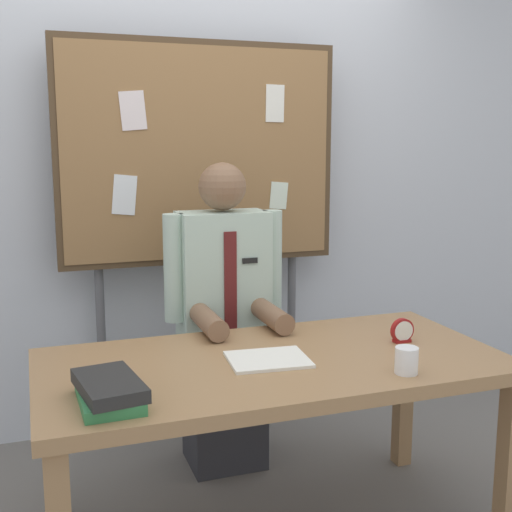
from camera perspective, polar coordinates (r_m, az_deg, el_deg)
The scene contains 8 objects.
back_wall at distance 3.48m, azimuth -5.72°, elevation 7.35°, with size 6.40×0.08×2.70m, color silver.
desk at distance 2.45m, azimuth 1.52°, elevation -10.72°, with size 1.70×0.84×0.72m.
person at distance 3.02m, azimuth -2.79°, elevation -6.33°, with size 0.55×0.56×1.42m.
bulletin_board at distance 3.28m, azimuth -4.89°, elevation 8.42°, with size 1.40×0.09×1.99m.
book_stack at distance 2.07m, azimuth -12.67°, elevation -11.41°, with size 0.21×0.31×0.08m.
open_notebook at distance 2.40m, azimuth 1.06°, elevation -9.01°, with size 0.29×0.23×0.01m, color white.
desk_clock at distance 2.67m, azimuth 12.63°, elevation -6.45°, with size 0.10×0.04×0.10m.
coffee_mug at distance 2.32m, azimuth 12.98°, elevation -8.86°, with size 0.08×0.08×0.09m, color white.
Camera 1 is at (-0.82, -2.14, 1.51)m, focal length 45.89 mm.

